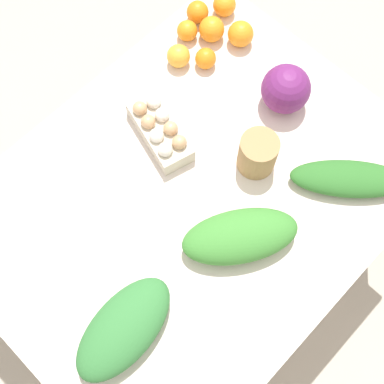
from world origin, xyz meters
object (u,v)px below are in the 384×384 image
(orange_0, at_px, (224,5))
(orange_5, at_px, (178,56))
(cabbage_purple, at_px, (286,89))
(orange_4, at_px, (187,31))
(paper_bag, at_px, (258,154))
(greens_bunch_dandelion, at_px, (349,179))
(egg_carton, at_px, (160,130))
(greens_bunch_kale, at_px, (240,236))
(orange_2, at_px, (206,58))
(orange_1, at_px, (212,29))
(orange_6, at_px, (198,12))
(greens_bunch_beet_tops, at_px, (124,328))
(orange_3, at_px, (241,34))

(orange_0, distance_m, orange_5, 0.25)
(cabbage_purple, bearing_deg, orange_4, 94.51)
(paper_bag, height_order, greens_bunch_dandelion, paper_bag)
(greens_bunch_dandelion, bearing_deg, egg_carton, 118.53)
(paper_bag, distance_m, orange_0, 0.56)
(greens_bunch_kale, xyz_separation_m, greens_bunch_dandelion, (0.35, -0.11, -0.02))
(orange_0, xyz_separation_m, orange_2, (-0.19, -0.10, -0.00))
(orange_1, height_order, orange_4, orange_1)
(orange_2, distance_m, orange_6, 0.18)
(cabbage_purple, distance_m, orange_1, 0.33)
(cabbage_purple, xyz_separation_m, greens_bunch_beet_tops, (-0.82, -0.16, -0.03))
(greens_bunch_dandelion, xyz_separation_m, orange_5, (-0.04, 0.65, 0.01))
(paper_bag, xyz_separation_m, orange_6, (0.26, 0.49, -0.03))
(greens_bunch_kale, distance_m, orange_6, 0.78)
(orange_4, bearing_deg, paper_bag, -111.69)
(paper_bag, relative_size, orange_2, 1.91)
(greens_bunch_beet_tops, distance_m, greens_bunch_kale, 0.39)
(orange_3, relative_size, orange_6, 1.15)
(orange_2, distance_m, orange_5, 0.09)
(orange_6, bearing_deg, egg_carton, -150.35)
(greens_bunch_dandelion, bearing_deg, orange_1, 81.02)
(orange_5, bearing_deg, greens_bunch_kale, -119.62)
(orange_4, bearing_deg, greens_bunch_beet_tops, -145.43)
(orange_2, xyz_separation_m, orange_3, (0.14, -0.02, 0.01))
(greens_bunch_kale, bearing_deg, greens_bunch_beet_tops, 172.91)
(greens_bunch_dandelion, height_order, orange_2, orange_2)
(paper_bag, bearing_deg, orange_3, 48.37)
(orange_4, bearing_deg, orange_0, -6.47)
(paper_bag, bearing_deg, orange_1, 59.48)
(orange_2, bearing_deg, orange_3, -7.97)
(orange_1, distance_m, orange_5, 0.15)
(paper_bag, bearing_deg, cabbage_purple, 20.28)
(orange_0, bearing_deg, orange_6, 151.57)
(egg_carton, height_order, greens_bunch_beet_tops, same)
(orange_0, relative_size, orange_1, 0.92)
(orange_4, bearing_deg, greens_bunch_dandelion, -93.78)
(greens_bunch_kale, bearing_deg, orange_3, 42.02)
(cabbage_purple, height_order, greens_bunch_beet_tops, cabbage_purple)
(orange_3, distance_m, orange_4, 0.17)
(orange_0, xyz_separation_m, orange_4, (-0.16, 0.02, -0.00))
(paper_bag, relative_size, orange_5, 1.72)
(cabbage_purple, height_order, orange_5, cabbage_purple)
(greens_bunch_kale, bearing_deg, orange_5, 60.38)
(cabbage_purple, bearing_deg, greens_bunch_dandelion, -103.65)
(greens_bunch_beet_tops, height_order, greens_bunch_kale, greens_bunch_kale)
(greens_bunch_beet_tops, bearing_deg, greens_bunch_dandelion, -11.93)
(greens_bunch_beet_tops, height_order, orange_5, greens_bunch_beet_tops)
(egg_carton, height_order, orange_3, egg_carton)
(orange_5, bearing_deg, cabbage_purple, -70.06)
(cabbage_purple, height_order, greens_bunch_kale, cabbage_purple)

